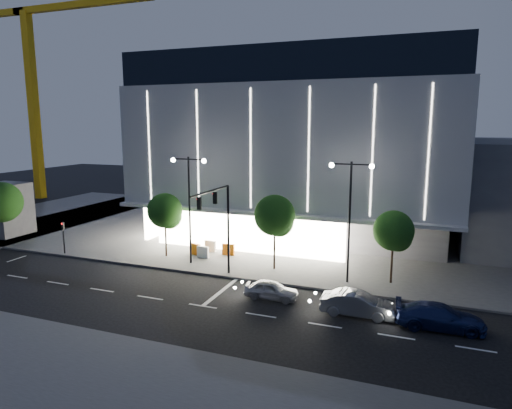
{
  "coord_description": "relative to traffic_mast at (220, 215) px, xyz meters",
  "views": [
    {
      "loc": [
        15.16,
        -26.25,
        11.63
      ],
      "look_at": [
        1.87,
        8.48,
        5.0
      ],
      "focal_mm": 32.0,
      "sensor_mm": 36.0,
      "label": 1
    }
  ],
  "objects": [
    {
      "name": "traffic_mast",
      "position": [
        0.0,
        0.0,
        0.0
      ],
      "size": [
        0.33,
        5.89,
        7.07
      ],
      "color": "black",
      "rests_on": "ground"
    },
    {
      "name": "street_lamp_west",
      "position": [
        -4.0,
        2.66,
        0.93
      ],
      "size": [
        3.16,
        0.36,
        9.0
      ],
      "color": "black",
      "rests_on": "ground"
    },
    {
      "name": "car_lead",
      "position": [
        4.72,
        -2.06,
        -4.4
      ],
      "size": [
        3.69,
        1.55,
        1.25
      ],
      "primitive_type": "imported",
      "rotation": [
        0.0,
        0.0,
        1.59
      ],
      "color": "#9EA0A5",
      "rests_on": "ground"
    },
    {
      "name": "street_lamp_east",
      "position": [
        9.0,
        2.66,
        0.93
      ],
      "size": [
        3.16,
        0.36,
        9.0
      ],
      "color": "black",
      "rests_on": "ground"
    },
    {
      "name": "barrier_b",
      "position": [
        -4.03,
        6.35,
        -4.38
      ],
      "size": [
        1.12,
        0.36,
        1.0
      ],
      "primitive_type": "cube",
      "rotation": [
        0.0,
        0.0,
        -0.1
      ],
      "color": "silver",
      "rests_on": "sidewalk_museum"
    },
    {
      "name": "barrier_d",
      "position": [
        -3.76,
        4.37,
        -4.38
      ],
      "size": [
        1.12,
        0.34,
        1.0
      ],
      "primitive_type": "cube",
      "rotation": [
        0.0,
        0.0,
        -0.08
      ],
      "color": "white",
      "rests_on": "sidewalk_museum"
    },
    {
      "name": "tree_right",
      "position": [
        12.03,
        3.68,
        -1.14
      ],
      "size": [
        2.91,
        2.91,
        5.51
      ],
      "color": "black",
      "rests_on": "ground"
    },
    {
      "name": "sidewalk_museum",
      "position": [
        4.0,
        20.66,
        -4.95
      ],
      "size": [
        70.0,
        40.0,
        0.15
      ],
      "primitive_type": "cube",
      "color": "#474747",
      "rests_on": "ground"
    },
    {
      "name": "car_second",
      "position": [
        10.55,
        -2.72,
        -4.29
      ],
      "size": [
        4.5,
        1.66,
        1.47
      ],
      "primitive_type": "imported",
      "rotation": [
        0.0,
        0.0,
        1.59
      ],
      "color": "gray",
      "rests_on": "ground"
    },
    {
      "name": "barrier_c",
      "position": [
        -2.04,
        5.88,
        -4.38
      ],
      "size": [
        1.12,
        0.35,
        1.0
      ],
      "primitive_type": "cube",
      "rotation": [
        0.0,
        0.0,
        0.09
      ],
      "color": "#CB5B0B",
      "rests_on": "sidewalk_museum"
    },
    {
      "name": "ped_signal_far",
      "position": [
        -16.0,
        1.16,
        -3.14
      ],
      "size": [
        0.22,
        0.24,
        3.0
      ],
      "color": "black",
      "rests_on": "ground"
    },
    {
      "name": "barrier_a",
      "position": [
        -4.84,
        4.93,
        -4.38
      ],
      "size": [
        1.13,
        0.5,
        1.0
      ],
      "primitive_type": "cube",
      "rotation": [
        0.0,
        0.0,
        -0.24
      ],
      "color": "#CE640B",
      "rests_on": "sidewalk_museum"
    },
    {
      "name": "museum",
      "position": [
        1.98,
        18.97,
        4.25
      ],
      "size": [
        30.0,
        25.8,
        18.0
      ],
      "color": "#4C4C51",
      "rests_on": "ground"
    },
    {
      "name": "tree_mid",
      "position": [
        3.03,
        3.68,
        -0.69
      ],
      "size": [
        3.25,
        3.25,
        6.15
      ],
      "color": "black",
      "rests_on": "ground"
    },
    {
      "name": "sidewalk_near",
      "position": [
        4.0,
        -15.34,
        -4.95
      ],
      "size": [
        70.0,
        10.0,
        0.15
      ],
      "primitive_type": "cube",
      "color": "#474747",
      "rests_on": "ground"
    },
    {
      "name": "tower_crane",
      "position": [
        -41.92,
        24.66,
        15.48
      ],
      "size": [
        32.0,
        2.0,
        28.5
      ],
      "color": "gold",
      "rests_on": "ground"
    },
    {
      "name": "tree_left",
      "position": [
        -6.97,
        3.68,
        -0.99
      ],
      "size": [
        3.02,
        3.02,
        5.72
      ],
      "color": "black",
      "rests_on": "ground"
    },
    {
      "name": "car_third",
      "position": [
        15.24,
        -2.88,
        -4.31
      ],
      "size": [
        5.07,
        2.36,
        1.43
      ],
      "primitive_type": "imported",
      "rotation": [
        0.0,
        0.0,
        1.64
      ],
      "color": "navy",
      "rests_on": "ground"
    },
    {
      "name": "ground",
      "position": [
        -1.0,
        -3.34,
        -5.03
      ],
      "size": [
        160.0,
        160.0,
        0.0
      ],
      "primitive_type": "plane",
      "color": "black",
      "rests_on": "ground"
    }
  ]
}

